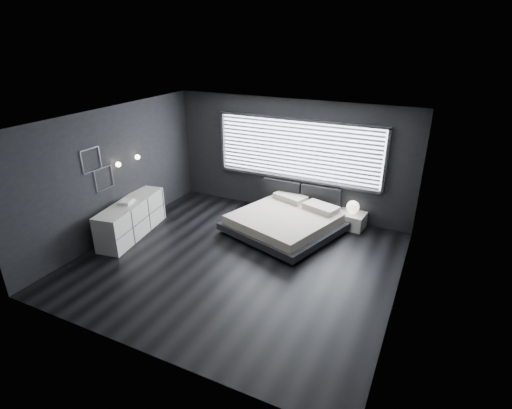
% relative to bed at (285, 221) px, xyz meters
% --- Properties ---
extents(room, '(6.04, 6.00, 2.80)m').
position_rel_bed_xyz_m(room, '(-0.37, -1.59, 1.14)').
color(room, black).
rests_on(room, ground).
extents(window, '(4.14, 0.09, 1.52)m').
position_rel_bed_xyz_m(window, '(-0.17, 1.11, 1.35)').
color(window, white).
rests_on(window, ground).
extents(headboard, '(1.96, 0.16, 0.52)m').
position_rel_bed_xyz_m(headboard, '(-0.01, 1.05, 0.31)').
color(headboard, black).
rests_on(headboard, ground).
extents(sconce_near, '(0.18, 0.11, 0.11)m').
position_rel_bed_xyz_m(sconce_near, '(-3.25, -1.54, 1.34)').
color(sconce_near, silver).
rests_on(sconce_near, ground).
extents(sconce_far, '(0.18, 0.11, 0.11)m').
position_rel_bed_xyz_m(sconce_far, '(-3.25, -0.94, 1.34)').
color(sconce_far, silver).
rests_on(sconce_far, ground).
extents(wall_art_upper, '(0.01, 0.48, 0.48)m').
position_rel_bed_xyz_m(wall_art_upper, '(-3.34, -2.14, 1.59)').
color(wall_art_upper, '#47474C').
rests_on(wall_art_upper, ground).
extents(wall_art_lower, '(0.01, 0.48, 0.48)m').
position_rel_bed_xyz_m(wall_art_lower, '(-3.34, -1.89, 1.12)').
color(wall_art_lower, '#47474C').
rests_on(wall_art_lower, ground).
extents(bed, '(2.73, 2.66, 0.57)m').
position_rel_bed_xyz_m(bed, '(0.00, 0.00, 0.00)').
color(bed, black).
rests_on(bed, ground).
extents(nightstand, '(0.67, 0.58, 0.36)m').
position_rel_bed_xyz_m(nightstand, '(1.30, 0.90, -0.08)').
color(nightstand, silver).
rests_on(nightstand, ground).
extents(orb_lamp, '(0.29, 0.29, 0.29)m').
position_rel_bed_xyz_m(orb_lamp, '(1.30, 0.92, 0.24)').
color(orb_lamp, white).
rests_on(orb_lamp, nightstand).
extents(dresser, '(0.87, 2.04, 0.79)m').
position_rel_bed_xyz_m(dresser, '(-3.02, -1.60, 0.13)').
color(dresser, silver).
rests_on(dresser, ground).
extents(book_stack, '(0.32, 0.38, 0.07)m').
position_rel_bed_xyz_m(book_stack, '(-3.03, -1.67, 0.56)').
color(book_stack, white).
rests_on(book_stack, dresser).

